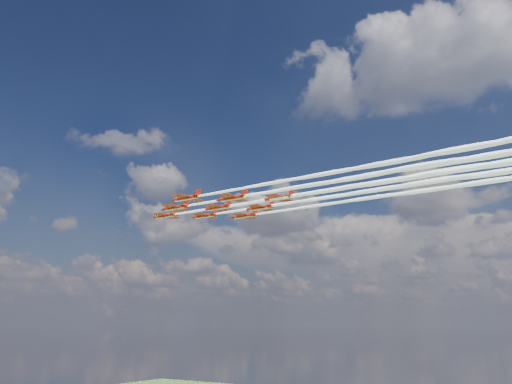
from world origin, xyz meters
TOP-DOWN VIEW (x-y plane):
  - jet_lead at (35.88, -1.53)m, footprint 129.13×9.44m
  - jet_row2_port at (46.40, -8.75)m, footprint 129.13×9.44m
  - jet_row2_starb at (46.61, 5.37)m, footprint 129.13×9.44m
  - jet_row3_port at (56.92, -15.98)m, footprint 129.13×9.44m
  - jet_row3_centre at (57.13, -1.85)m, footprint 129.13×9.44m
  - jet_row3_starb at (57.35, 12.27)m, footprint 129.13×9.44m
  - jet_row4_port at (67.66, -9.08)m, footprint 129.13×9.44m
  - jet_row4_starb at (67.87, 5.05)m, footprint 129.13×9.44m

SIDE VIEW (x-z plane):
  - jet_lead at x=35.88m, z-range 87.53..90.29m
  - jet_row2_port at x=46.40m, z-range 87.53..90.29m
  - jet_row2_starb at x=46.61m, z-range 87.53..90.29m
  - jet_row3_port at x=56.92m, z-range 87.53..90.29m
  - jet_row3_centre at x=57.13m, z-range 87.53..90.29m
  - jet_row3_starb at x=57.35m, z-range 87.53..90.29m
  - jet_row4_port at x=67.66m, z-range 87.53..90.29m
  - jet_row4_starb at x=67.87m, z-range 87.53..90.29m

